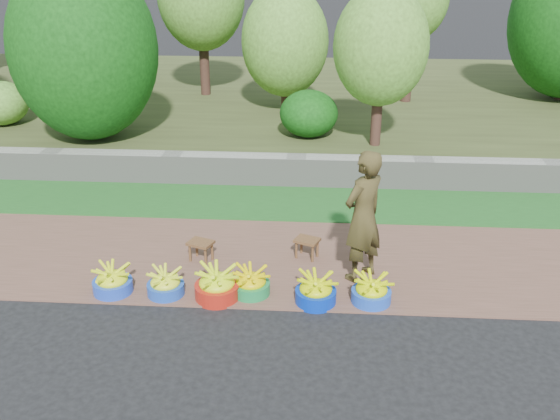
# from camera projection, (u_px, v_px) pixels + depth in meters

# --- Properties ---
(ground_plane) EXTENTS (120.00, 120.00, 0.00)m
(ground_plane) POSITION_uv_depth(u_px,v_px,m) (281.00, 311.00, 7.49)
(ground_plane) COLOR black
(ground_plane) RESTS_ON ground
(dirt_shoulder) EXTENTS (80.00, 2.50, 0.02)m
(dirt_shoulder) POSITION_uv_depth(u_px,v_px,m) (287.00, 260.00, 8.63)
(dirt_shoulder) COLOR brown
(dirt_shoulder) RESTS_ON ground
(grass_verge) EXTENTS (80.00, 1.50, 0.04)m
(grass_verge) POSITION_uv_depth(u_px,v_px,m) (294.00, 203.00, 10.45)
(grass_verge) COLOR #1F5B20
(grass_verge) RESTS_ON ground
(retaining_wall) EXTENTS (80.00, 0.35, 0.55)m
(retaining_wall) POSITION_uv_depth(u_px,v_px,m) (296.00, 171.00, 11.12)
(retaining_wall) COLOR gray
(retaining_wall) RESTS_ON ground
(earth_bank) EXTENTS (80.00, 10.00, 0.50)m
(earth_bank) POSITION_uv_depth(u_px,v_px,m) (305.00, 104.00, 15.59)
(earth_bank) COLOR #3D4622
(earth_bank) RESTS_ON ground
(vegetation) EXTENTS (34.14, 7.88, 4.42)m
(vegetation) POSITION_uv_depth(u_px,v_px,m) (303.00, 18.00, 13.65)
(vegetation) COLOR #37221A
(vegetation) RESTS_ON earth_bank
(basin_a) EXTENTS (0.49, 0.49, 0.37)m
(basin_a) POSITION_uv_depth(u_px,v_px,m) (112.00, 281.00, 7.80)
(basin_a) COLOR blue
(basin_a) RESTS_ON ground
(basin_b) EXTENTS (0.46, 0.46, 0.35)m
(basin_b) POSITION_uv_depth(u_px,v_px,m) (166.00, 284.00, 7.76)
(basin_b) COLOR #1C47B6
(basin_b) RESTS_ON ground
(basin_c) EXTENTS (0.55, 0.55, 0.41)m
(basin_c) POSITION_uv_depth(u_px,v_px,m) (217.00, 285.00, 7.68)
(basin_c) COLOR #A51D12
(basin_c) RESTS_ON ground
(basin_d) EXTENTS (0.48, 0.48, 0.36)m
(basin_d) POSITION_uv_depth(u_px,v_px,m) (251.00, 283.00, 7.77)
(basin_d) COLOR #19803F
(basin_d) RESTS_ON ground
(basin_e) EXTENTS (0.50, 0.50, 0.38)m
(basin_e) POSITION_uv_depth(u_px,v_px,m) (316.00, 291.00, 7.59)
(basin_e) COLOR #052CB5
(basin_e) RESTS_ON ground
(basin_f) EXTENTS (0.49, 0.49, 0.36)m
(basin_f) POSITION_uv_depth(u_px,v_px,m) (371.00, 291.00, 7.59)
(basin_f) COLOR blue
(basin_f) RESTS_ON ground
(stool_left) EXTENTS (0.40, 0.35, 0.29)m
(stool_left) POSITION_uv_depth(u_px,v_px,m) (201.00, 246.00, 8.52)
(stool_left) COLOR brown
(stool_left) RESTS_ON dirt_shoulder
(stool_right) EXTENTS (0.39, 0.35, 0.28)m
(stool_right) POSITION_uv_depth(u_px,v_px,m) (307.00, 243.00, 8.60)
(stool_right) COLOR brown
(stool_right) RESTS_ON dirt_shoulder
(vendor_woman) EXTENTS (0.74, 0.74, 1.74)m
(vendor_woman) POSITION_uv_depth(u_px,v_px,m) (363.00, 216.00, 7.86)
(vendor_woman) COLOR black
(vendor_woman) RESTS_ON dirt_shoulder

